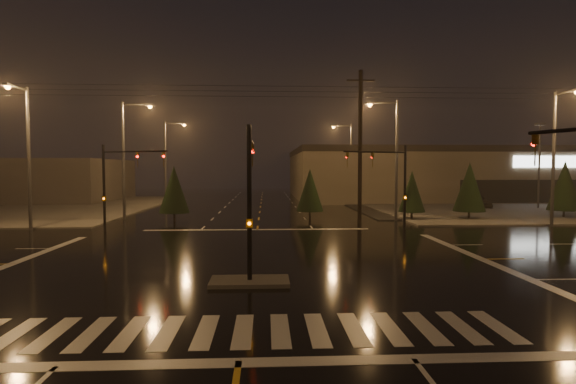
{
  "coord_description": "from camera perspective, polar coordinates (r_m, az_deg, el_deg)",
  "views": [
    {
      "loc": [
        0.63,
        -20.89,
        4.36
      ],
      "look_at": [
        1.91,
        5.06,
        3.0
      ],
      "focal_mm": 28.0,
      "sensor_mm": 36.0,
      "label": 1
    }
  ],
  "objects": [
    {
      "name": "ground",
      "position": [
        21.35,
        -4.5,
        -8.8
      ],
      "size": [
        140.0,
        140.0,
        0.0
      ],
      "primitive_type": "plane",
      "color": "black",
      "rests_on": "ground"
    },
    {
      "name": "sidewalk_ne",
      "position": [
        58.92,
        27.1,
        -1.52
      ],
      "size": [
        36.0,
        36.0,
        0.12
      ],
      "primitive_type": "cube",
      "color": "#46443F",
      "rests_on": "ground"
    },
    {
      "name": "median_island",
      "position": [
        17.44,
        -4.89,
        -11.24
      ],
      "size": [
        3.0,
        1.6,
        0.15
      ],
      "primitive_type": "cube",
      "color": "#46443F",
      "rests_on": "ground"
    },
    {
      "name": "crosswalk",
      "position": [
        12.68,
        -5.73,
        -17.11
      ],
      "size": [
        15.0,
        2.6,
        0.01
      ],
      "primitive_type": "cube",
      "color": "beige",
      "rests_on": "ground"
    },
    {
      "name": "stop_bar_near",
      "position": [
        10.83,
        -6.31,
        -20.75
      ],
      "size": [
        16.0,
        0.5,
        0.01
      ],
      "primitive_type": "cube",
      "color": "beige",
      "rests_on": "ground"
    },
    {
      "name": "stop_bar_far",
      "position": [
        32.19,
        -3.93,
        -4.78
      ],
      "size": [
        16.0,
        0.5,
        0.01
      ],
      "primitive_type": "cube",
      "color": "beige",
      "rests_on": "ground"
    },
    {
      "name": "parking_lot",
      "position": [
        59.92,
        32.2,
        -1.6
      ],
      "size": [
        50.0,
        24.0,
        0.08
      ],
      "primitive_type": "cube",
      "color": "black",
      "rests_on": "ground"
    },
    {
      "name": "retail_building",
      "position": [
        75.2,
        24.4,
        2.34
      ],
      "size": [
        60.2,
        28.3,
        7.2
      ],
      "color": "brown",
      "rests_on": "ground"
    },
    {
      "name": "commercial_block",
      "position": [
        72.3,
        -32.36,
        1.3
      ],
      "size": [
        30.0,
        18.0,
        5.6
      ],
      "primitive_type": "cube",
      "color": "#3C3634",
      "rests_on": "ground"
    },
    {
      "name": "signal_mast_median",
      "position": [
        17.84,
        -4.83,
        1.03
      ],
      "size": [
        0.25,
        4.59,
        6.0
      ],
      "color": "black",
      "rests_on": "ground"
    },
    {
      "name": "signal_mast_ne",
      "position": [
        32.28,
        13.14,
        1.91
      ],
      "size": [
        4.84,
        1.86,
        6.0
      ],
      "color": "black",
      "rests_on": "ground"
    },
    {
      "name": "signal_mast_nw",
      "position": [
        32.64,
        -20.9,
        1.8
      ],
      "size": [
        4.84,
        1.86,
        6.0
      ],
      "color": "black",
      "rests_on": "ground"
    },
    {
      "name": "streetlight_1",
      "position": [
        40.67,
        -19.78,
        4.85
      ],
      "size": [
        2.77,
        0.32,
        10.0
      ],
      "color": "#38383A",
      "rests_on": "ground"
    },
    {
      "name": "streetlight_2",
      "position": [
        56.17,
        -15.01,
        4.37
      ],
      "size": [
        2.77,
        0.32,
        10.0
      ],
      "color": "#38383A",
      "rests_on": "ground"
    },
    {
      "name": "streetlight_3",
      "position": [
        38.4,
        13.19,
        5.07
      ],
      "size": [
        2.77,
        0.32,
        10.0
      ],
      "color": "#38383A",
      "rests_on": "ground"
    },
    {
      "name": "streetlight_4",
      "position": [
        57.88,
        7.71,
        4.4
      ],
      "size": [
        2.77,
        0.32,
        10.0
      ],
      "color": "#38383A",
      "rests_on": "ground"
    },
    {
      "name": "streetlight_5",
      "position": [
        36.16,
        -30.32,
        4.88
      ],
      "size": [
        0.32,
        2.77,
        10.0
      ],
      "color": "#38383A",
      "rests_on": "ground"
    },
    {
      "name": "streetlight_6",
      "position": [
        38.57,
        30.94,
        4.72
      ],
      "size": [
        0.32,
        2.77,
        10.0
      ],
      "color": "#38383A",
      "rests_on": "ground"
    },
    {
      "name": "utility_pole_1",
      "position": [
        35.71,
        9.14,
        5.8
      ],
      "size": [
        2.2,
        0.32,
        12.0
      ],
      "color": "black",
      "rests_on": "ground"
    },
    {
      "name": "conifer_0",
      "position": [
        39.36,
        15.46,
        0.08
      ],
      "size": [
        2.22,
        2.22,
        4.17
      ],
      "color": "black",
      "rests_on": "ground"
    },
    {
      "name": "conifer_1",
      "position": [
        41.46,
        22.05,
        0.62
      ],
      "size": [
        2.69,
        2.69,
        4.9
      ],
      "color": "black",
      "rests_on": "ground"
    },
    {
      "name": "conifer_2",
      "position": [
        46.18,
        31.7,
        0.7
      ],
      "size": [
        2.78,
        2.78,
        5.04
      ],
      "color": "black",
      "rests_on": "ground"
    },
    {
      "name": "conifer_3",
      "position": [
        38.24,
        -14.27,
        0.33
      ],
      "size": [
        2.49,
        2.49,
        4.59
      ],
      "color": "black",
      "rests_on": "ground"
    },
    {
      "name": "conifer_4",
      "position": [
        38.52,
        2.79,
        0.27
      ],
      "size": [
        2.34,
        2.34,
        4.36
      ],
      "color": "black",
      "rests_on": "ground"
    },
    {
      "name": "car_parked",
      "position": [
        53.37,
        22.87,
        -1.12
      ],
      "size": [
        1.81,
        4.4,
        1.49
      ],
      "primitive_type": "imported",
      "rotation": [
        0.0,
        0.0,
        -0.01
      ],
      "color": "black",
      "rests_on": "ground"
    }
  ]
}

